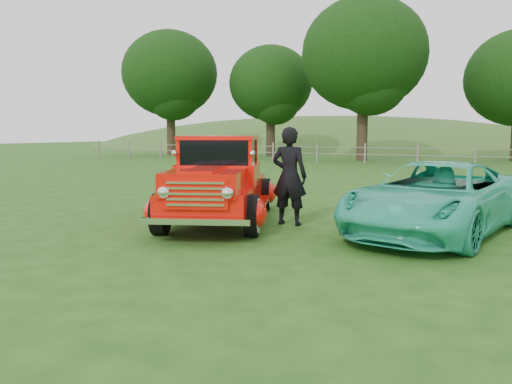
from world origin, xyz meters
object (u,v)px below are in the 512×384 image
at_px(red_pickup, 219,183).
at_px(man, 289,176).
at_px(tree_far_west, 170,74).
at_px(teal_sedan, 436,198).
at_px(tree_near_west, 364,54).
at_px(tree_mid_west, 271,84).

bearing_deg(red_pickup, man, -11.34).
xyz_separation_m(tree_far_west, teal_sedan, (23.44, -23.75, -5.83)).
distance_m(tree_near_west, teal_sedan, 24.71).
distance_m(tree_near_west, man, 24.31).
distance_m(tree_far_west, red_pickup, 31.58).
bearing_deg(tree_far_west, tree_near_west, -3.58).
bearing_deg(tree_mid_west, red_pickup, -66.94).
relative_size(tree_far_west, red_pickup, 1.88).
relative_size(red_pickup, man, 2.69).
xyz_separation_m(tree_far_west, man, (20.70, -24.13, -5.50)).
distance_m(tree_mid_west, man, 29.41).
xyz_separation_m(tree_far_west, red_pickup, (19.23, -24.39, -5.69)).
bearing_deg(tree_mid_west, tree_near_west, -20.56).
distance_m(tree_mid_west, red_pickup, 29.08).
bearing_deg(tree_mid_west, tree_far_west, -165.96).
height_order(tree_mid_west, red_pickup, tree_mid_west).
bearing_deg(man, red_pickup, 6.05).
height_order(tree_mid_west, tree_near_west, tree_near_west).
bearing_deg(tree_far_west, teal_sedan, -45.37).
relative_size(tree_mid_west, man, 4.31).
relative_size(tree_near_west, man, 5.30).
height_order(tree_near_west, red_pickup, tree_near_west).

